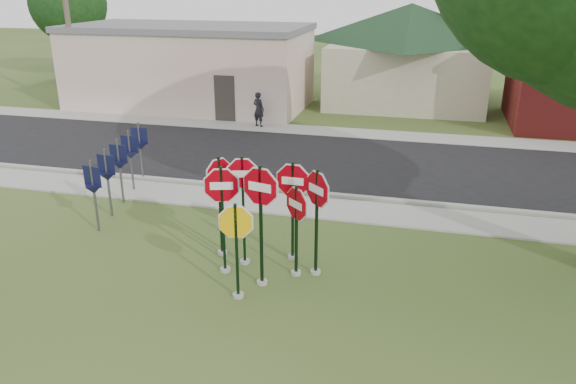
% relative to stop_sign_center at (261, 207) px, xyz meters
% --- Properties ---
extents(ground, '(120.00, 120.00, 0.00)m').
position_rel_stop_sign_center_xyz_m(ground, '(-0.09, -0.89, -1.85)').
color(ground, '#314A1B').
rests_on(ground, ground).
extents(sidewalk_near, '(60.00, 1.60, 0.06)m').
position_rel_stop_sign_center_xyz_m(sidewalk_near, '(-0.09, 4.61, -1.82)').
color(sidewalk_near, '#999890').
rests_on(sidewalk_near, ground).
extents(road, '(60.00, 7.00, 0.04)m').
position_rel_stop_sign_center_xyz_m(road, '(-0.09, 9.11, -1.83)').
color(road, black).
rests_on(road, ground).
extents(sidewalk_far, '(60.00, 1.60, 0.06)m').
position_rel_stop_sign_center_xyz_m(sidewalk_far, '(-0.09, 13.41, -1.82)').
color(sidewalk_far, '#999890').
rests_on(sidewalk_far, ground).
extents(curb, '(60.00, 0.20, 0.14)m').
position_rel_stop_sign_center_xyz_m(curb, '(-0.09, 5.61, -1.78)').
color(curb, '#999890').
rests_on(curb, ground).
extents(stop_sign_center, '(1.14, 0.29, 2.89)m').
position_rel_stop_sign_center_xyz_m(stop_sign_center, '(0.00, 0.00, 0.00)').
color(stop_sign_center, gray).
rests_on(stop_sign_center, ground).
extents(stop_sign_yellow, '(0.99, 0.24, 2.24)m').
position_rel_stop_sign_center_xyz_m(stop_sign_yellow, '(-0.33, -0.65, -0.51)').
color(stop_sign_yellow, gray).
rests_on(stop_sign_yellow, ground).
extents(stop_sign_left, '(1.05, 0.34, 2.67)m').
position_rel_stop_sign_center_xyz_m(stop_sign_left, '(-1.00, 0.34, -0.17)').
color(stop_sign_left, gray).
rests_on(stop_sign_left, ground).
extents(stop_sign_right, '(0.80, 0.70, 2.26)m').
position_rel_stop_sign_center_xyz_m(stop_sign_right, '(0.63, 0.60, -0.48)').
color(stop_sign_right, gray).
rests_on(stop_sign_right, ground).
extents(stop_sign_back_right, '(1.12, 0.24, 2.57)m').
position_rel_stop_sign_center_xyz_m(stop_sign_back_right, '(0.37, 1.35, -0.25)').
color(stop_sign_back_right, gray).
rests_on(stop_sign_back_right, ground).
extents(stop_sign_back_left, '(0.96, 0.29, 2.76)m').
position_rel_stop_sign_center_xyz_m(stop_sign_back_left, '(-0.68, 0.83, -0.14)').
color(stop_sign_back_left, gray).
rests_on(stop_sign_back_left, ground).
extents(stop_sign_far_right, '(0.84, 0.77, 2.64)m').
position_rel_stop_sign_center_xyz_m(stop_sign_far_right, '(1.06, 0.76, -0.19)').
color(stop_sign_far_right, gray).
rests_on(stop_sign_far_right, ground).
extents(stop_sign_far_left, '(0.52, 0.88, 2.61)m').
position_rel_stop_sign_center_xyz_m(stop_sign_far_left, '(-1.37, 1.15, -0.24)').
color(stop_sign_far_left, gray).
rests_on(stop_sign_far_left, ground).
extents(route_sign_row, '(1.43, 4.63, 2.00)m').
position_rel_stop_sign_center_xyz_m(route_sign_row, '(-5.49, 3.61, -0.63)').
color(route_sign_row, '#59595E').
rests_on(route_sign_row, ground).
extents(building_stucco, '(12.20, 6.20, 4.20)m').
position_rel_stop_sign_center_xyz_m(building_stucco, '(-9.09, 17.11, 0.30)').
color(building_stucco, silver).
rests_on(building_stucco, ground).
extents(building_house, '(11.60, 11.60, 6.20)m').
position_rel_stop_sign_center_xyz_m(building_house, '(1.92, 21.11, 1.80)').
color(building_house, '#C2B89A').
rests_on(building_house, ground).
extents(utility_pole_near, '(2.20, 0.26, 9.50)m').
position_rel_stop_sign_center_xyz_m(utility_pole_near, '(-14.09, 14.31, 3.12)').
color(utility_pole_near, brown).
rests_on(utility_pole_near, ground).
extents(bg_tree_left, '(4.90, 4.90, 7.35)m').
position_rel_stop_sign_center_xyz_m(bg_tree_left, '(-20.09, 23.11, 3.03)').
color(bg_tree_left, '#2F2115').
rests_on(bg_tree_left, ground).
extents(pedestrian, '(0.67, 0.56, 1.57)m').
position_rel_stop_sign_center_xyz_m(pedestrian, '(-4.24, 13.48, -1.00)').
color(pedestrian, black).
rests_on(pedestrian, sidewalk_far).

